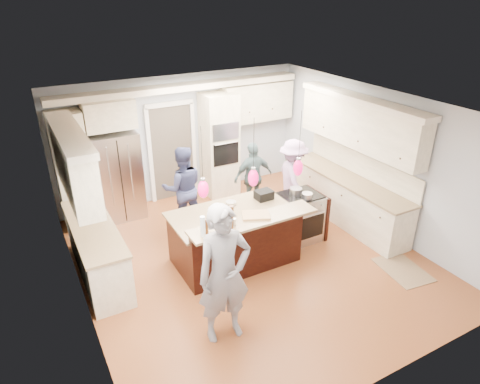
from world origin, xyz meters
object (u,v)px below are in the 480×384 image
object	(u,v)px
island_range	(300,217)
refrigerator	(117,176)
kitchen_island	(235,236)
person_bar_end	(224,275)
person_far_left	(183,188)

from	to	relation	value
island_range	refrigerator	bearing A→B (deg)	137.41
refrigerator	kitchen_island	distance (m)	2.91
refrigerator	island_range	world-z (taller)	refrigerator
refrigerator	person_bar_end	world-z (taller)	person_bar_end
refrigerator	person_bar_end	bearing A→B (deg)	-84.89
kitchen_island	island_range	xyz separation A→B (m)	(1.41, 0.08, -0.03)
kitchen_island	island_range	distance (m)	1.41
kitchen_island	person_far_left	xyz separation A→B (m)	(-0.32, 1.53, 0.35)
island_range	person_far_left	world-z (taller)	person_far_left
refrigerator	island_range	size ratio (longest dim) A/B	1.96
kitchen_island	island_range	bearing A→B (deg)	3.09
refrigerator	island_range	bearing A→B (deg)	-42.59
kitchen_island	person_bar_end	bearing A→B (deg)	-122.64
island_range	person_bar_end	size ratio (longest dim) A/B	0.47
person_far_left	refrigerator	bearing A→B (deg)	-33.24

